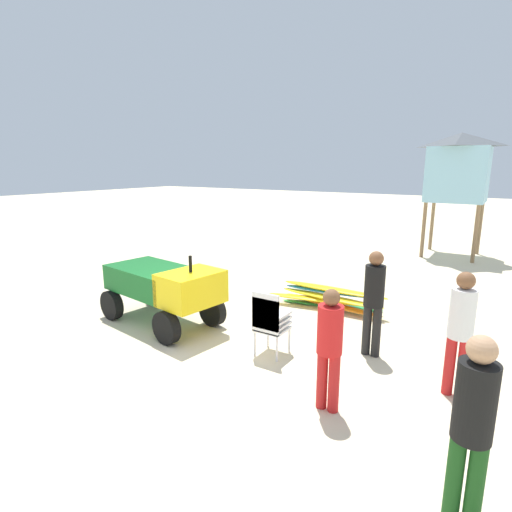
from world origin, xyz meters
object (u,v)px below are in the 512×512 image
Objects in this scene: lifeguard_near_center at (330,342)px; lifeguard_far_right at (374,296)px; lifeguard_near_right at (473,421)px; lifeguard_tower at (459,167)px; stacked_plastic_chairs at (269,318)px; lifeguard_near_left at (461,326)px; traffic_cone_near at (464,298)px; surfboard_pile at (329,298)px; utility_cart at (164,286)px.

lifeguard_near_center is 1.82m from lifeguard_far_right.
lifeguard_near_right is 12.09m from lifeguard_tower.
stacked_plastic_chairs is at bearing -146.22° from lifeguard_far_right.
lifeguard_near_left is 1.45m from lifeguard_far_right.
lifeguard_tower is (-1.35, 9.59, 1.99)m from lifeguard_near_left.
lifeguard_far_right is 3.61m from traffic_cone_near.
lifeguard_tower reaches higher than lifeguard_near_right.
lifeguard_far_right is at bearing -49.87° from surfboard_pile.
utility_cart is 3.94m from lifeguard_near_center.
lifeguard_tower is at bearing 68.95° from utility_cart.
surfboard_pile is 5.85× the size of traffic_cone_near.
lifeguard_near_left is at bearing 3.07° from utility_cart.
lifeguard_near_left is 1.81m from lifeguard_near_center.
stacked_plastic_chairs is 0.41× the size of surfboard_pile.
lifeguard_near_right is at bearing -59.29° from lifeguard_far_right.
lifeguard_near_right reaches higher than traffic_cone_near.
traffic_cone_near is (4.84, 4.22, -0.56)m from utility_cart.
surfboard_pile is 1.66× the size of lifeguard_near_center.
lifeguard_near_center reaches higher than surfboard_pile.
lifeguard_near_center is (-1.32, -1.23, -0.08)m from lifeguard_near_left.
lifeguard_near_left is (2.72, 0.35, 0.35)m from stacked_plastic_chairs.
utility_cart reaches higher than surfboard_pile.
lifeguard_near_center is 11.02m from lifeguard_tower.
lifeguard_near_right is (3.11, -4.51, 0.78)m from surfboard_pile.
stacked_plastic_chairs is 3.60m from lifeguard_near_right.
surfboard_pile is at bearing 112.30° from lifeguard_near_center.
lifeguard_far_right reaches higher than surfboard_pile.
lifeguard_near_left is 1.08× the size of lifeguard_near_center.
stacked_plastic_chairs is 4.95m from traffic_cone_near.
stacked_plastic_chairs is 0.63× the size of lifeguard_near_right.
utility_cart is at bearing 178.20° from stacked_plastic_chairs.
surfboard_pile is 7.92m from lifeguard_tower.
lifeguard_near_left is at bearing -39.62° from surfboard_pile.
lifeguard_near_left is 0.98× the size of lifeguard_near_right.
utility_cart reaches higher than stacked_plastic_chairs.
lifeguard_tower is (1.37, 9.94, 2.35)m from stacked_plastic_chairs.
lifeguard_near_left reaches higher than stacked_plastic_chairs.
lifeguard_tower is at bearing 78.98° from surfboard_pile.
utility_cart is 5.88× the size of traffic_cone_near.
lifeguard_near_right reaches higher than utility_cart.
stacked_plastic_chairs is 1.67m from lifeguard_near_center.
lifeguard_near_right is (1.66, -0.99, 0.10)m from lifeguard_near_center.
lifeguard_tower reaches higher than lifeguard_near_center.
utility_cart is 1.00× the size of surfboard_pile.
lifeguard_near_right is 3.26m from lifeguard_far_right.
lifeguard_near_center is at bearing -14.07° from utility_cart.
lifeguard_near_right is 1.01× the size of lifeguard_far_right.
surfboard_pile is at bearing 124.54° from lifeguard_near_right.
lifeguard_far_right is at bearing -89.86° from lifeguard_tower.
lifeguard_tower reaches higher than stacked_plastic_chairs.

